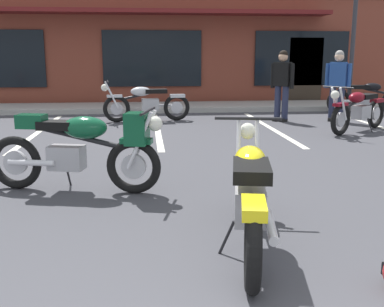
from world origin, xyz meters
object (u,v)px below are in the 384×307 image
motorcycle_green_cafe_racer (146,102)px  person_near_building (338,81)px  motorcycle_black_cruiser (82,147)px  person_by_back_row (282,81)px  motorcycle_silver_naked (367,97)px  motorcycle_foreground_classic (250,193)px  motorcycle_blue_standard (359,110)px

motorcycle_green_cafe_racer → person_near_building: 4.60m
motorcycle_black_cruiser → motorcycle_green_cafe_racer: 5.75m
motorcycle_black_cruiser → person_by_back_row: size_ratio=1.24×
person_near_building → motorcycle_black_cruiser: bearing=-135.1°
person_by_back_row → person_near_building: (1.32, -0.12, 0.00)m
motorcycle_green_cafe_racer → person_near_building: bearing=-5.2°
motorcycle_silver_naked → person_near_building: 1.93m
person_by_back_row → person_near_building: 1.33m
motorcycle_foreground_classic → motorcycle_green_cafe_racer: bearing=96.3°
motorcycle_foreground_classic → motorcycle_black_cruiser: (-1.58, 1.74, 0.07)m
motorcycle_foreground_classic → person_by_back_row: 7.56m
person_near_building → motorcycle_green_cafe_racer: bearing=174.8°
motorcycle_silver_naked → person_near_building: bearing=-138.0°
motorcycle_blue_standard → person_by_back_row: 2.08m
motorcycle_foreground_classic → motorcycle_black_cruiser: 2.35m
motorcycle_silver_naked → person_near_building: person_near_building is taller
motorcycle_green_cafe_racer → motorcycle_black_cruiser: bearing=-97.5°
motorcycle_black_cruiser → person_by_back_row: bearing=53.6°
motorcycle_foreground_classic → person_near_building: 7.98m
person_by_back_row → motorcycle_blue_standard: bearing=-55.5°
motorcycle_foreground_classic → motorcycle_blue_standard: (3.55, 5.49, 0.00)m
motorcycle_black_cruiser → motorcycle_silver_naked: size_ratio=0.99×
motorcycle_black_cruiser → person_near_building: (5.31, 5.29, 0.42)m
motorcycle_silver_naked → person_near_building: size_ratio=1.25×
motorcycle_silver_naked → motorcycle_blue_standard: (-1.56, -2.79, 0.00)m
motorcycle_black_cruiser → motorcycle_silver_naked: 9.36m
motorcycle_silver_naked → person_by_back_row: 2.97m
motorcycle_black_cruiser → person_by_back_row: person_by_back_row is taller
motorcycle_foreground_classic → motorcycle_blue_standard: same height
motorcycle_black_cruiser → motorcycle_blue_standard: 6.35m
motorcycle_blue_standard → person_by_back_row: (-1.15, 1.67, 0.49)m
motorcycle_green_cafe_racer → person_by_back_row: person_by_back_row is taller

